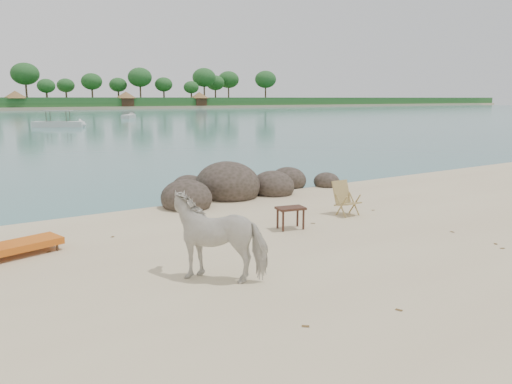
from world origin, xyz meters
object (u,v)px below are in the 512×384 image
(boulders, at_px, (236,188))
(deck_chair, at_px, (348,200))
(cow, at_px, (220,237))
(side_table, at_px, (290,219))
(lounge_chair, at_px, (18,242))

(boulders, bearing_deg, deck_chair, -75.00)
(boulders, relative_size, cow, 3.89)
(side_table, distance_m, deck_chair, 2.07)
(deck_chair, bearing_deg, cow, -157.52)
(deck_chair, bearing_deg, lounge_chair, 171.92)
(boulders, distance_m, cow, 7.02)
(cow, distance_m, lounge_chair, 4.07)
(side_table, bearing_deg, cow, -136.12)
(cow, bearing_deg, boulders, -170.71)
(cow, bearing_deg, side_table, 164.65)
(cow, xyz_separation_m, deck_chair, (4.86, 2.05, -0.28))
(boulders, relative_size, lounge_chair, 3.43)
(side_table, bearing_deg, lounge_chair, 178.46)
(boulders, distance_m, deck_chair, 3.95)
(deck_chair, bearing_deg, side_table, -172.57)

